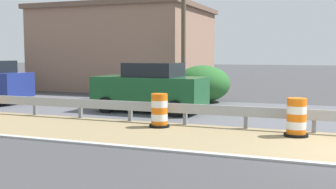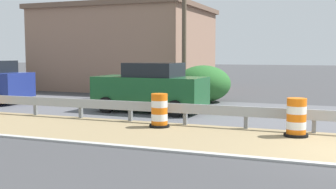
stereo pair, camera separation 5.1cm
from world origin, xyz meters
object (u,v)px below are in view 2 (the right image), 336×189
(traffic_barrel_close, at_px, (159,112))
(utility_pole_near, at_px, (184,17))
(traffic_barrel_nearest, at_px, (296,119))
(car_lead_near_lane, at_px, (151,87))

(traffic_barrel_close, height_order, utility_pole_near, utility_pole_near)
(traffic_barrel_nearest, distance_m, traffic_barrel_close, 4.22)
(traffic_barrel_close, relative_size, utility_pole_near, 0.13)
(traffic_barrel_close, distance_m, utility_pole_near, 10.02)
(traffic_barrel_nearest, xyz_separation_m, utility_pole_near, (9.00, 6.53, 3.78))
(car_lead_near_lane, xyz_separation_m, utility_pole_near, (5.85, 0.62, 3.28))
(traffic_barrel_nearest, height_order, traffic_barrel_close, traffic_barrel_nearest)
(traffic_barrel_nearest, xyz_separation_m, traffic_barrel_close, (0.01, 4.22, -0.01))
(car_lead_near_lane, bearing_deg, traffic_barrel_close, 120.11)
(traffic_barrel_close, bearing_deg, car_lead_near_lane, 28.24)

